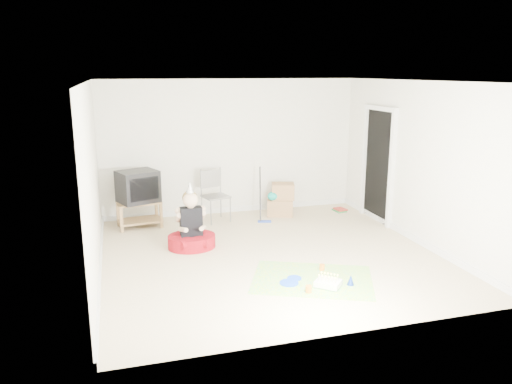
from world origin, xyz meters
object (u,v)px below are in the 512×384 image
object	(u,v)px
birthday_cake	(328,284)
cardboard_boxes	(281,200)
crt_tv	(138,186)
seated_woman	(191,233)
tv_stand	(139,212)
folding_chair	(216,196)

from	to	relation	value
birthday_cake	cardboard_boxes	bearing A→B (deg)	81.80
crt_tv	seated_woman	distance (m)	1.61
cardboard_boxes	seated_woman	size ratio (longest dim) A/B	0.58
cardboard_boxes	birthday_cake	distance (m)	3.39
tv_stand	cardboard_boxes	bearing A→B (deg)	0.62
cardboard_boxes	seated_woman	xyz separation A→B (m)	(-1.96, -1.36, -0.06)
crt_tv	cardboard_boxes	xyz separation A→B (m)	(2.69, 0.03, -0.45)
crt_tv	birthday_cake	world-z (taller)	crt_tv
cardboard_boxes	birthday_cake	world-z (taller)	cardboard_boxes
crt_tv	seated_woman	world-z (taller)	seated_woman
folding_chair	seated_woman	xyz separation A→B (m)	(-0.66, -1.31, -0.24)
cardboard_boxes	birthday_cake	bearing A→B (deg)	-98.20
birthday_cake	seated_woman	bearing A→B (deg)	126.73
tv_stand	birthday_cake	world-z (taller)	tv_stand
cardboard_boxes	seated_woman	world-z (taller)	seated_woman
seated_woman	tv_stand	bearing A→B (deg)	118.79
seated_woman	cardboard_boxes	bearing A→B (deg)	34.84
crt_tv	seated_woman	size ratio (longest dim) A/B	0.60
folding_chair	crt_tv	bearing A→B (deg)	179.06
folding_chair	birthday_cake	size ratio (longest dim) A/B	2.44
seated_woman	birthday_cake	world-z (taller)	seated_woman
crt_tv	cardboard_boxes	bearing A→B (deg)	-20.95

